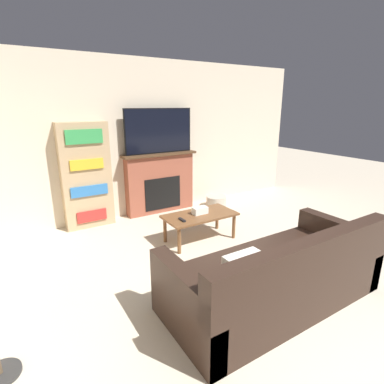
{
  "coord_description": "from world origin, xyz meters",
  "views": [
    {
      "loc": [
        -2.12,
        -1.2,
        1.94
      ],
      "look_at": [
        0.07,
        2.34,
        0.72
      ],
      "focal_mm": 28.0,
      "sensor_mm": 36.0,
      "label": 1
    }
  ],
  "objects_px": {
    "bookshelf": "(86,176)",
    "storage_basket": "(216,201)",
    "couch": "(276,277)",
    "coffee_table": "(200,218)",
    "fireplace": "(160,182)",
    "tv": "(159,131)"
  },
  "relations": [
    {
      "from": "couch",
      "to": "storage_basket",
      "type": "relative_size",
      "value": 5.71
    },
    {
      "from": "fireplace",
      "to": "storage_basket",
      "type": "xyz_separation_m",
      "value": [
        1.04,
        -0.36,
        -0.45
      ]
    },
    {
      "from": "couch",
      "to": "coffee_table",
      "type": "distance_m",
      "value": 1.63
    },
    {
      "from": "couch",
      "to": "coffee_table",
      "type": "bearing_deg",
      "value": 84.69
    },
    {
      "from": "fireplace",
      "to": "tv",
      "type": "relative_size",
      "value": 1.09
    },
    {
      "from": "fireplace",
      "to": "bookshelf",
      "type": "relative_size",
      "value": 0.82
    },
    {
      "from": "fireplace",
      "to": "coffee_table",
      "type": "relative_size",
      "value": 1.31
    },
    {
      "from": "bookshelf",
      "to": "storage_basket",
      "type": "relative_size",
      "value": 4.31
    },
    {
      "from": "couch",
      "to": "tv",
      "type": "bearing_deg",
      "value": 85.94
    },
    {
      "from": "fireplace",
      "to": "couch",
      "type": "bearing_deg",
      "value": -94.04
    },
    {
      "from": "couch",
      "to": "storage_basket",
      "type": "distance_m",
      "value": 2.99
    },
    {
      "from": "coffee_table",
      "to": "bookshelf",
      "type": "height_order",
      "value": "bookshelf"
    },
    {
      "from": "coffee_table",
      "to": "bookshelf",
      "type": "distance_m",
      "value": 1.96
    },
    {
      "from": "tv",
      "to": "couch",
      "type": "relative_size",
      "value": 0.57
    },
    {
      "from": "fireplace",
      "to": "bookshelf",
      "type": "height_order",
      "value": "bookshelf"
    },
    {
      "from": "coffee_table",
      "to": "bookshelf",
      "type": "relative_size",
      "value": 0.63
    },
    {
      "from": "tv",
      "to": "coffee_table",
      "type": "distance_m",
      "value": 1.83
    },
    {
      "from": "fireplace",
      "to": "bookshelf",
      "type": "xyz_separation_m",
      "value": [
        -1.31,
        -0.02,
        0.29
      ]
    },
    {
      "from": "fireplace",
      "to": "tv",
      "type": "bearing_deg",
      "value": -90.0
    },
    {
      "from": "fireplace",
      "to": "couch",
      "type": "height_order",
      "value": "fireplace"
    },
    {
      "from": "tv",
      "to": "coffee_table",
      "type": "height_order",
      "value": "tv"
    },
    {
      "from": "tv",
      "to": "storage_basket",
      "type": "bearing_deg",
      "value": -18.0
    }
  ]
}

